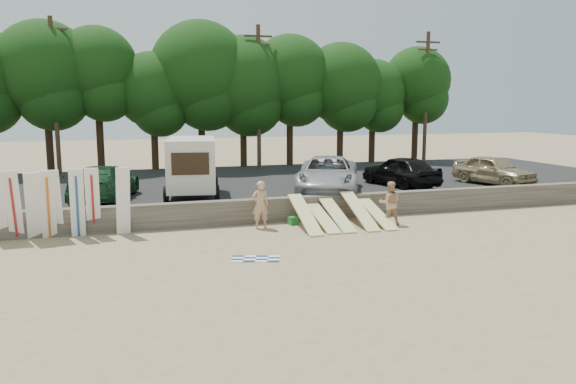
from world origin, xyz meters
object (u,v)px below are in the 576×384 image
at_px(box_trailer, 192,164).
at_px(car_3, 401,171).
at_px(car_1, 104,183).
at_px(car_2, 328,174).
at_px(car_4, 494,170).
at_px(beachgoer_b, 390,203).
at_px(beachgoer_a, 260,205).
at_px(cooler, 293,221).

bearing_deg(box_trailer, car_3, 9.17).
relative_size(car_1, car_2, 0.87).
bearing_deg(box_trailer, car_4, 5.67).
bearing_deg(car_2, car_1, -160.72).
relative_size(car_1, beachgoer_b, 2.96).
bearing_deg(beachgoer_b, car_3, -104.37).
height_order(car_2, beachgoer_b, car_2).
relative_size(car_2, beachgoer_b, 3.40).
relative_size(car_4, beachgoer_a, 2.34).
bearing_deg(car_1, car_3, -165.58).
bearing_deg(car_4, car_3, 154.18).
bearing_deg(cooler, box_trailer, 117.21).
height_order(car_4, cooler, car_4).
height_order(car_1, car_3, car_3).
height_order(car_4, beachgoer_a, car_4).
bearing_deg(car_1, car_4, -168.24).
height_order(beachgoer_a, beachgoer_b, beachgoer_a).
relative_size(beachgoer_a, beachgoer_b, 1.07).
height_order(car_3, beachgoer_a, car_3).
height_order(car_3, car_4, car_3).
xyz_separation_m(box_trailer, car_3, (10.55, 0.08, -0.69)).
distance_m(car_2, car_4, 9.11).
xyz_separation_m(car_1, car_4, (19.21, -0.95, -0.01)).
bearing_deg(car_1, beachgoer_b, 168.86).
distance_m(box_trailer, cooler, 5.72).
bearing_deg(beachgoer_b, car_2, -60.95).
relative_size(car_3, car_4, 1.04).
bearing_deg(cooler, car_3, 16.51).
distance_m(car_1, cooler, 8.51).
relative_size(beachgoer_b, cooler, 4.66).
height_order(car_1, car_2, car_2).
relative_size(box_trailer, car_3, 0.96).
height_order(car_1, beachgoer_b, car_1).
height_order(car_1, cooler, car_1).
distance_m(car_3, beachgoer_b, 6.25).
bearing_deg(car_4, box_trailer, 161.65).
distance_m(box_trailer, beachgoer_a, 4.95).
relative_size(box_trailer, car_2, 0.73).
xyz_separation_m(beachgoer_a, cooler, (1.45, 0.28, -0.78)).
bearing_deg(cooler, car_2, 37.13).
bearing_deg(beachgoer_b, car_1, -7.94).
xyz_separation_m(box_trailer, car_4, (15.43, -0.83, -0.71)).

